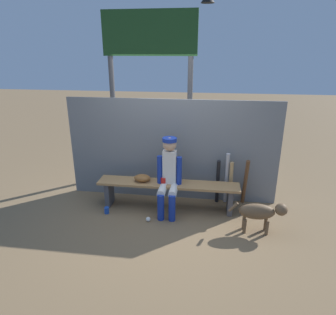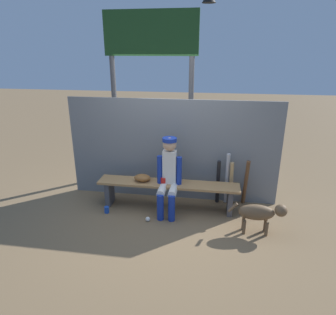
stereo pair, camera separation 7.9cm
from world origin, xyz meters
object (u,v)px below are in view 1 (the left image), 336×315
Objects in this scene: bat_wood_tan at (231,183)px; dog at (261,212)px; player_seated at (169,174)px; bat_wood_dark at (245,182)px; baseball_glove at (142,178)px; scoreboard at (153,58)px; dugout_bench at (168,189)px; cup_on_bench at (163,181)px; cup_on_ground at (107,210)px; bat_aluminum_black at (218,182)px; baseball at (148,219)px; bat_aluminum_silver at (227,178)px.

dog is at bearing -64.50° from bat_wood_tan.
bat_wood_dark is (1.27, 0.42, -0.26)m from player_seated.
dog is at bearing -15.48° from baseball_glove.
scoreboard is at bearing 90.99° from baseball_glove.
cup_on_bench is at bearing -141.63° from dugout_bench.
cup_on_ground is at bearing -108.32° from scoreboard.
bat_wood_tan is 2.72m from scoreboard.
cup_on_bench is at bearing -157.32° from bat_aluminum_black.
bat_wood_dark reaches higher than dugout_bench.
bat_wood_tan reaches higher than dog.
scoreboard reaches higher than dugout_bench.
bat_wood_dark is (1.74, 0.31, -0.11)m from baseball_glove.
player_seated is 1.52m from dog.
player_seated is 11.50× the size of cup_on_ground.
dugout_bench is 2.94× the size of bat_aluminum_black.
dugout_bench is 32.10× the size of baseball.
bat_wood_tan is (1.49, 0.30, -0.14)m from baseball_glove.
player_seated is at bearing -13.06° from baseball_glove.
bat_aluminum_silver reaches higher than cup_on_bench.
player_seated is 1.14m from bat_wood_tan.
baseball is at bearing -153.40° from bat_wood_dark.
bat_aluminum_silver is at bearing 4.50° from bat_aluminum_black.
dugout_bench reaches higher than cup_on_ground.
baseball is 0.09× the size of dog.
bat_aluminum_black is 10.93× the size of baseball.
baseball_glove is 0.71m from baseball.
baseball_glove is 2.55× the size of cup_on_bench.
bat_aluminum_black is 7.35× the size of cup_on_ground.
bat_aluminum_silver is at bearing 32.96° from baseball.
bat_aluminum_black is at bearing 28.05° from player_seated.
cup_on_ground is (-0.99, -0.31, -0.31)m from dugout_bench.
player_seated is 2.29m from scoreboard.
bat_aluminum_black is (0.81, 0.43, -0.28)m from player_seated.
scoreboard is at bearing 146.73° from bat_aluminum_silver.
bat_aluminum_silver is 0.98m from dog.
bat_wood_dark reaches higher than bat_aluminum_black.
dugout_bench is 8.48× the size of baseball_glove.
baseball_glove is 0.32× the size of bat_wood_dark.
cup_on_bench is 2.36m from scoreboard.
bat_aluminum_silver is (0.15, 0.01, 0.07)m from bat_aluminum_black.
bat_wood_dark is 1.42m from cup_on_bench.
bat_wood_dark reaches higher than cup_on_ground.
cup_on_ground is 0.13× the size of dog.
scoreboard is (-1.76, 0.97, 2.01)m from bat_wood_dark.
dog is (1.52, -0.47, -0.20)m from cup_on_bench.
dog is (1.89, -0.52, -0.20)m from baseball_glove.
cup_on_bench is 1.60m from dog.
dugout_bench is at bearing 38.37° from cup_on_bench.
bat_wood_tan is 0.23× the size of scoreboard.
scoreboard is (-1.44, 0.95, 1.96)m from bat_aluminum_silver.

